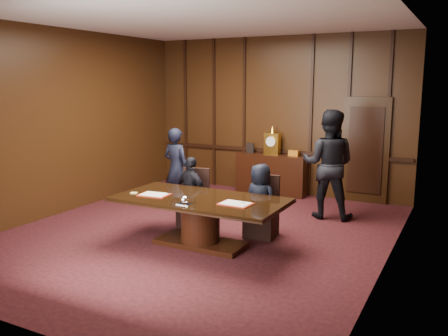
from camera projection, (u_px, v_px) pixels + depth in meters
The scene contains 13 objects.
room at pixel (205, 130), 7.71m from camera, with size 7.00×7.04×3.50m.
sideboard at pixel (272, 173), 10.68m from camera, with size 1.60×0.45×1.54m.
conference_table at pixel (200, 214), 7.26m from camera, with size 2.62×1.32×0.76m.
folder_left at pixel (154, 195), 7.38m from camera, with size 0.49×0.37×0.02m.
folder_right at pixel (236, 204), 6.83m from camera, with size 0.47×0.35×0.02m.
inkstand at pixel (184, 201), 6.81m from camera, with size 0.20×0.14×0.12m.
notepad at pixel (134, 193), 7.50m from camera, with size 0.10×0.07×0.01m, color #FCE67B.
chair_left at pixel (194, 209), 8.36m from camera, with size 0.58×0.58×0.99m.
chair_right at pixel (262, 218), 7.76m from camera, with size 0.52×0.52×0.99m.
signatory_left at pixel (191, 192), 8.23m from camera, with size 0.72×0.30×1.23m, color black.
signatory_right at pixel (260, 201), 7.64m from camera, with size 0.59×0.39×1.22m, color black.
witness_left at pixel (176, 168), 9.43m from camera, with size 0.59×0.39×1.61m, color black.
witness_right at pixel (328, 164), 8.71m from camera, with size 0.98×0.76×2.01m, color black.
Camera 1 is at (3.91, -6.53, 2.50)m, focal length 38.00 mm.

